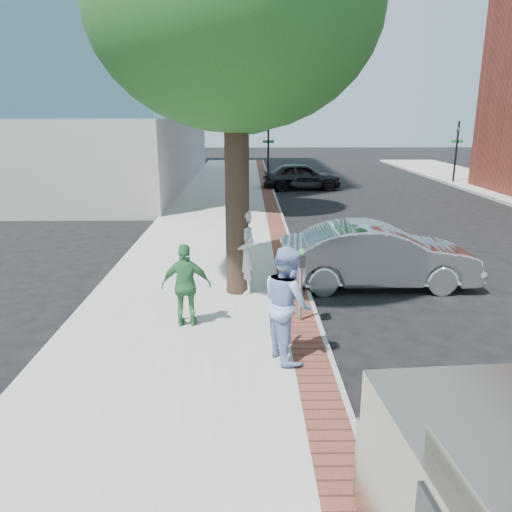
{
  "coord_description": "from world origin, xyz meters",
  "views": [
    {
      "loc": [
        -0.35,
        -9.11,
        4.1
      ],
      "look_at": [
        -0.18,
        1.2,
        1.2
      ],
      "focal_mm": 35.0,
      "sensor_mm": 36.0,
      "label": 1
    }
  ],
  "objects_px": {
    "person_gray": "(243,252)",
    "bg_car": "(302,176)",
    "parking_meter": "(301,270)",
    "person_green": "(186,285)",
    "sedan_silver": "(378,256)",
    "person_officer": "(287,303)"
  },
  "relations": [
    {
      "from": "person_gray",
      "to": "person_green",
      "type": "xyz_separation_m",
      "value": [
        -1.08,
        -1.86,
        -0.15
      ]
    },
    {
      "from": "parking_meter",
      "to": "bg_car",
      "type": "relative_size",
      "value": 0.33
    },
    {
      "from": "parking_meter",
      "to": "sedan_silver",
      "type": "relative_size",
      "value": 0.31
    },
    {
      "from": "person_green",
      "to": "bg_car",
      "type": "distance_m",
      "value": 20.16
    },
    {
      "from": "parking_meter",
      "to": "person_green",
      "type": "relative_size",
      "value": 0.9
    },
    {
      "from": "bg_car",
      "to": "parking_meter",
      "type": "bearing_deg",
      "value": 171.26
    },
    {
      "from": "person_gray",
      "to": "person_officer",
      "type": "relative_size",
      "value": 1.0
    },
    {
      "from": "parking_meter",
      "to": "bg_car",
      "type": "distance_m",
      "value": 19.64
    },
    {
      "from": "parking_meter",
      "to": "sedan_silver",
      "type": "bearing_deg",
      "value": 49.5
    },
    {
      "from": "person_gray",
      "to": "bg_car",
      "type": "bearing_deg",
      "value": 130.94
    },
    {
      "from": "person_gray",
      "to": "parking_meter",
      "type": "bearing_deg",
      "value": -4.86
    },
    {
      "from": "parking_meter",
      "to": "person_green",
      "type": "bearing_deg",
      "value": -175.72
    },
    {
      "from": "person_officer",
      "to": "bg_car",
      "type": "xyz_separation_m",
      "value": [
        2.45,
        21.08,
        -0.35
      ]
    },
    {
      "from": "person_officer",
      "to": "bg_car",
      "type": "bearing_deg",
      "value": -26.63
    },
    {
      "from": "person_green",
      "to": "person_gray",
      "type": "bearing_deg",
      "value": -121.01
    },
    {
      "from": "person_officer",
      "to": "sedan_silver",
      "type": "height_order",
      "value": "person_officer"
    },
    {
      "from": "parking_meter",
      "to": "person_gray",
      "type": "bearing_deg",
      "value": 124.02
    },
    {
      "from": "person_green",
      "to": "bg_car",
      "type": "relative_size",
      "value": 0.36
    },
    {
      "from": "person_green",
      "to": "bg_car",
      "type": "bearing_deg",
      "value": -103.07
    },
    {
      "from": "person_green",
      "to": "sedan_silver",
      "type": "relative_size",
      "value": 0.34
    },
    {
      "from": "person_gray",
      "to": "sedan_silver",
      "type": "relative_size",
      "value": 0.41
    },
    {
      "from": "person_officer",
      "to": "person_green",
      "type": "xyz_separation_m",
      "value": [
        -1.83,
        1.39,
        -0.16
      ]
    }
  ]
}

